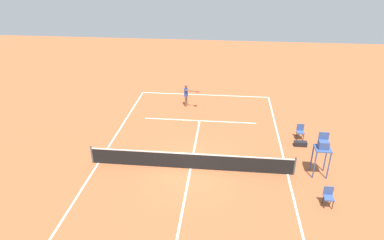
{
  "coord_description": "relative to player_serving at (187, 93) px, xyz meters",
  "views": [
    {
      "loc": [
        -1.71,
        15.45,
        10.59
      ],
      "look_at": [
        0.37,
        -4.32,
        0.8
      ],
      "focal_mm": 32.15,
      "sensor_mm": 36.0,
      "label": 1
    }
  ],
  "objects": [
    {
      "name": "player_serving",
      "position": [
        0.0,
        0.0,
        0.0
      ],
      "size": [
        1.23,
        0.83,
        1.73
      ],
      "rotation": [
        0.0,
        0.0,
        1.31
      ],
      "color": "brown",
      "rests_on": "ground"
    },
    {
      "name": "ground_plane",
      "position": [
        -1.19,
        8.28,
        -1.03
      ],
      "size": [
        60.0,
        60.0,
        0.0
      ],
      "primitive_type": "plane",
      "color": "#AD5933"
    },
    {
      "name": "courtside_chair_near",
      "position": [
        -7.81,
        10.58,
        -0.5
      ],
      "size": [
        0.44,
        0.46,
        0.95
      ],
      "color": "#262626",
      "rests_on": "ground"
    },
    {
      "name": "equipment_bag",
      "position": [
        -7.54,
        5.18,
        -0.88
      ],
      "size": [
        0.76,
        0.32,
        0.3
      ],
      "primitive_type": "cube",
      "color": "black",
      "rests_on": "ground"
    },
    {
      "name": "umpire_chair",
      "position": [
        -7.95,
        8.08,
        0.58
      ],
      "size": [
        0.8,
        0.8,
        2.41
      ],
      "color": "#38518C",
      "rests_on": "ground"
    },
    {
      "name": "tennis_ball",
      "position": [
        -0.05,
        2.57,
        -1.0
      ],
      "size": [
        0.07,
        0.07,
        0.07
      ],
      "primitive_type": "sphere",
      "color": "#CCE033",
      "rests_on": "ground"
    },
    {
      "name": "courtside_chair_mid",
      "position": [
        -7.64,
        4.25,
        -0.5
      ],
      "size": [
        0.44,
        0.46,
        0.95
      ],
      "color": "#262626",
      "rests_on": "ground"
    },
    {
      "name": "court_lines",
      "position": [
        -1.19,
        8.28,
        -1.03
      ],
      "size": [
        10.43,
        21.48,
        0.01
      ],
      "color": "white",
      "rests_on": "ground"
    },
    {
      "name": "tennis_net",
      "position": [
        -1.19,
        8.28,
        -0.53
      ],
      "size": [
        11.03,
        0.1,
        1.07
      ],
      "color": "#4C4C51",
      "rests_on": "ground"
    }
  ]
}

